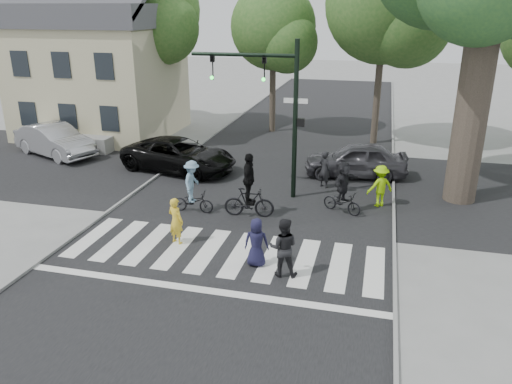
% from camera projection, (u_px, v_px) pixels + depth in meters
% --- Properties ---
extents(ground, '(120.00, 120.00, 0.00)m').
position_uv_depth(ground, '(214.00, 268.00, 14.35)').
color(ground, gray).
rests_on(ground, ground).
extents(road_stem, '(10.00, 70.00, 0.01)m').
position_uv_depth(road_stem, '(256.00, 205.00, 18.88)').
color(road_stem, black).
rests_on(road_stem, ground).
extents(road_cross, '(70.00, 10.00, 0.01)m').
position_uv_depth(road_cross, '(273.00, 180.00, 21.61)').
color(road_cross, black).
rests_on(road_cross, ground).
extents(curb_left, '(0.10, 70.00, 0.10)m').
position_uv_depth(curb_left, '(135.00, 192.00, 20.03)').
color(curb_left, gray).
rests_on(curb_left, ground).
extents(curb_right, '(0.10, 70.00, 0.10)m').
position_uv_depth(curb_right, '(394.00, 217.00, 17.70)').
color(curb_right, gray).
rests_on(curb_right, ground).
extents(crosswalk, '(10.00, 3.85, 0.01)m').
position_uv_depth(crosswalk, '(221.00, 257.00, 14.94)').
color(crosswalk, silver).
rests_on(crosswalk, ground).
extents(traffic_signal, '(4.45, 0.29, 6.00)m').
position_uv_depth(traffic_signal, '(273.00, 97.00, 18.53)').
color(traffic_signal, black).
rests_on(traffic_signal, ground).
extents(bg_tree_0, '(5.46, 5.20, 8.97)m').
position_uv_depth(bg_tree_0, '(80.00, 23.00, 29.90)').
color(bg_tree_0, brown).
rests_on(bg_tree_0, ground).
extents(bg_tree_1, '(6.09, 5.80, 9.80)m').
position_uv_depth(bg_tree_1, '(152.00, 14.00, 28.08)').
color(bg_tree_1, brown).
rests_on(bg_tree_1, ground).
extents(bg_tree_2, '(5.04, 4.80, 8.40)m').
position_uv_depth(bg_tree_2, '(277.00, 31.00, 27.82)').
color(bg_tree_2, brown).
rests_on(bg_tree_2, ground).
extents(bg_tree_3, '(6.30, 6.00, 10.20)m').
position_uv_depth(bg_tree_3, '(391.00, 9.00, 24.79)').
color(bg_tree_3, brown).
rests_on(bg_tree_3, ground).
extents(house, '(8.40, 8.10, 8.82)m').
position_uv_depth(house, '(99.00, 67.00, 28.36)').
color(house, '#BEB295').
rests_on(house, ground).
extents(pedestrian_woman, '(0.65, 0.54, 1.52)m').
position_uv_depth(pedestrian_woman, '(176.00, 221.00, 15.62)').
color(pedestrian_woman, gold).
rests_on(pedestrian_woman, ground).
extents(pedestrian_child, '(0.76, 0.54, 1.46)m').
position_uv_depth(pedestrian_child, '(256.00, 242.00, 14.27)').
color(pedestrian_child, '#191835').
rests_on(pedestrian_child, ground).
extents(pedestrian_adult, '(0.91, 0.75, 1.71)m').
position_uv_depth(pedestrian_adult, '(283.00, 247.00, 13.70)').
color(pedestrian_adult, black).
rests_on(pedestrian_adult, ground).
extents(cyclist_left, '(1.55, 1.01, 1.95)m').
position_uv_depth(cyclist_left, '(192.00, 190.00, 17.98)').
color(cyclist_left, black).
rests_on(cyclist_left, ground).
extents(cyclist_mid, '(1.83, 1.13, 2.33)m').
position_uv_depth(cyclist_mid, '(249.00, 191.00, 17.55)').
color(cyclist_mid, black).
rests_on(cyclist_mid, ground).
extents(cyclist_right, '(1.61, 1.48, 1.94)m').
position_uv_depth(cyclist_right, '(343.00, 190.00, 17.93)').
color(cyclist_right, black).
rests_on(cyclist_right, ground).
extents(car_suv, '(5.70, 3.52, 1.47)m').
position_uv_depth(car_suv, '(179.00, 155.00, 22.61)').
color(car_suv, black).
rests_on(car_suv, ground).
extents(car_silver, '(5.09, 3.40, 1.59)m').
position_uv_depth(car_silver, '(55.00, 140.00, 24.89)').
color(car_silver, '#ACADB1').
rests_on(car_silver, ground).
extents(car_grey, '(4.59, 2.24, 1.51)m').
position_uv_depth(car_grey, '(356.00, 160.00, 21.84)').
color(car_grey, '#3B3A3F').
rests_on(car_grey, ground).
extents(bystander_hivis, '(1.18, 1.04, 1.59)m').
position_uv_depth(bystander_hivis, '(380.00, 186.00, 18.54)').
color(bystander_hivis, '#8ED107').
rests_on(bystander_hivis, ground).
extents(bystander_dark, '(0.67, 0.60, 1.54)m').
position_uv_depth(bystander_dark, '(325.00, 169.00, 20.50)').
color(bystander_dark, black).
rests_on(bystander_dark, ground).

